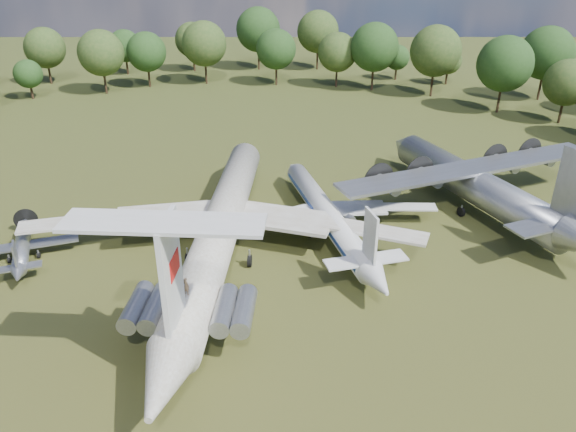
{
  "coord_description": "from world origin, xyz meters",
  "views": [
    {
      "loc": [
        10.6,
        -55.52,
        32.78
      ],
      "look_at": [
        10.64,
        -0.5,
        5.0
      ],
      "focal_mm": 35.0,
      "sensor_mm": 36.0,
      "label": 1
    }
  ],
  "objects_px": {
    "small_prop_northwest": "(23,250)",
    "person_on_il62": "(186,286)",
    "il62_airliner": "(221,232)",
    "tu104_jet": "(327,218)",
    "an12_transport": "(475,190)"
  },
  "relations": [
    {
      "from": "small_prop_northwest",
      "to": "person_on_il62",
      "type": "height_order",
      "value": "person_on_il62"
    },
    {
      "from": "il62_airliner",
      "to": "person_on_il62",
      "type": "height_order",
      "value": "person_on_il62"
    },
    {
      "from": "tu104_jet",
      "to": "person_on_il62",
      "type": "bearing_deg",
      "value": -136.14
    },
    {
      "from": "tu104_jet",
      "to": "small_prop_northwest",
      "type": "height_order",
      "value": "tu104_jet"
    },
    {
      "from": "il62_airliner",
      "to": "person_on_il62",
      "type": "distance_m",
      "value": 16.75
    },
    {
      "from": "il62_airliner",
      "to": "small_prop_northwest",
      "type": "relative_size",
      "value": 3.68
    },
    {
      "from": "an12_transport",
      "to": "small_prop_northwest",
      "type": "xyz_separation_m",
      "value": [
        -54.12,
        -12.73,
        -1.63
      ]
    },
    {
      "from": "il62_airliner",
      "to": "small_prop_northwest",
      "type": "bearing_deg",
      "value": -174.2
    },
    {
      "from": "il62_airliner",
      "to": "tu104_jet",
      "type": "height_order",
      "value": "il62_airliner"
    },
    {
      "from": "tu104_jet",
      "to": "an12_transport",
      "type": "xyz_separation_m",
      "value": [
        19.72,
        6.39,
        0.94
      ]
    },
    {
      "from": "il62_airliner",
      "to": "an12_transport",
      "type": "bearing_deg",
      "value": 23.73
    },
    {
      "from": "tu104_jet",
      "to": "an12_transport",
      "type": "bearing_deg",
      "value": 3.12
    },
    {
      "from": "il62_airliner",
      "to": "tu104_jet",
      "type": "bearing_deg",
      "value": 27.36
    },
    {
      "from": "tu104_jet",
      "to": "small_prop_northwest",
      "type": "bearing_deg",
      "value": 175.61
    },
    {
      "from": "il62_airliner",
      "to": "person_on_il62",
      "type": "relative_size",
      "value": 36.86
    }
  ]
}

